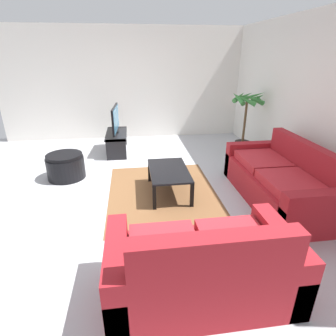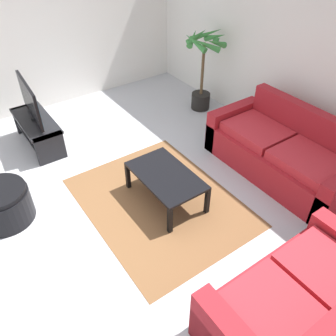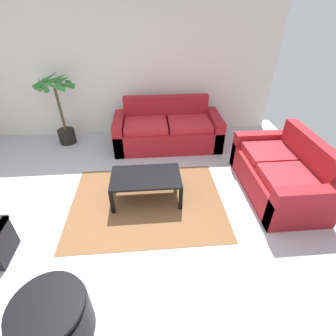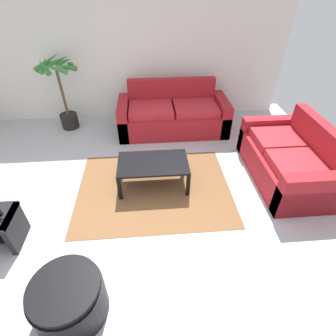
{
  "view_description": "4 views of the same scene",
  "coord_description": "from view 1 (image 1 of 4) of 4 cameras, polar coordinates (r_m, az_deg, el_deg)",
  "views": [
    {
      "loc": [
        4.09,
        0.14,
        2.07
      ],
      "look_at": [
        0.53,
        0.64,
        0.54
      ],
      "focal_mm": 28.8,
      "sensor_mm": 36.0,
      "label": 1
    },
    {
      "loc": [
        2.89,
        -1.12,
        3.03
      ],
      "look_at": [
        0.41,
        0.63,
        0.61
      ],
      "focal_mm": 36.67,
      "sensor_mm": 36.0,
      "label": 2
    },
    {
      "loc": [
        0.36,
        -2.13,
        2.48
      ],
      "look_at": [
        0.61,
        0.74,
        0.48
      ],
      "focal_mm": 26.31,
      "sensor_mm": 36.0,
      "label": 3
    },
    {
      "loc": [
        0.26,
        -2.2,
        2.56
      ],
      "look_at": [
        0.48,
        0.46,
        0.46
      ],
      "focal_mm": 27.42,
      "sensor_mm": 36.0,
      "label": 4
    }
  ],
  "objects": [
    {
      "name": "wall_back",
      "position": [
        5.04,
        27.47,
        12.38
      ],
      "size": [
        6.0,
        0.06,
        2.7
      ],
      "primitive_type": "cube",
      "color": "silver",
      "rests_on": "ground"
    },
    {
      "name": "couch_main",
      "position": [
        4.36,
        22.4,
        -2.68
      ],
      "size": [
        2.05,
        0.9,
        0.9
      ],
      "color": "maroon",
      "rests_on": "ground"
    },
    {
      "name": "coffee_table",
      "position": [
        4.21,
        0.16,
        -0.96
      ],
      "size": [
        0.99,
        0.59,
        0.4
      ],
      "color": "black",
      "rests_on": "ground"
    },
    {
      "name": "ground_plane",
      "position": [
        4.58,
        -8.83,
        -4.03
      ],
      "size": [
        6.6,
        6.6,
        0.0
      ],
      "primitive_type": "plane",
      "color": "#B2B2B7"
    },
    {
      "name": "ottoman",
      "position": [
        5.12,
        -20.84,
        0.36
      ],
      "size": [
        0.65,
        0.65,
        0.45
      ],
      "color": "black",
      "rests_on": "ground"
    },
    {
      "name": "couch_loveseat",
      "position": [
        2.59,
        7.13,
        -20.23
      ],
      "size": [
        0.9,
        1.66,
        0.9
      ],
      "color": "maroon",
      "rests_on": "ground"
    },
    {
      "name": "tv_stand",
      "position": [
        6.19,
        -10.77,
        5.97
      ],
      "size": [
        1.1,
        0.45,
        0.44
      ],
      "color": "black",
      "rests_on": "ground"
    },
    {
      "name": "wall_left",
      "position": [
        7.13,
        -9.39,
        17.0
      ],
      "size": [
        0.06,
        6.0,
        2.7
      ],
      "primitive_type": "cube",
      "color": "silver",
      "rests_on": "ground"
    },
    {
      "name": "area_rug",
      "position": [
        4.35,
        -1.15,
        -5.25
      ],
      "size": [
        2.2,
        1.7,
        0.01
      ],
      "primitive_type": "cube",
      "color": "brown",
      "rests_on": "ground"
    },
    {
      "name": "tv",
      "position": [
        6.08,
        -11.06,
        10.12
      ],
      "size": [
        0.97,
        0.11,
        0.59
      ],
      "color": "black",
      "rests_on": "tv_stand"
    },
    {
      "name": "potted_palm",
      "position": [
        6.07,
        16.08,
        9.46
      ],
      "size": [
        0.79,
        0.78,
        1.37
      ],
      "color": "black",
      "rests_on": "ground"
    }
  ]
}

